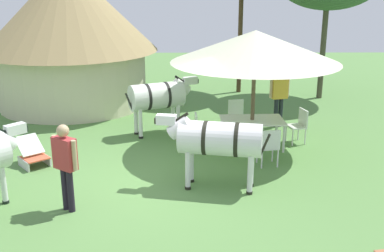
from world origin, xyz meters
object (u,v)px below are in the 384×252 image
object	(u,v)px
zebra_nearest_camera	(218,139)
patio_dining_table	(252,122)
zebra_toward_hut	(158,96)
patio_chair_east_end	(299,124)
guest_beside_umbrella	(279,92)
patio_chair_near_lawn	(269,145)
patio_chair_west_end	(237,114)
standing_watcher	(65,160)
shade_umbrella	(255,46)
patio_chair_near_hut	(200,129)
thatched_hut	(70,30)
striped_lounge_chair	(33,155)

from	to	relation	value
zebra_nearest_camera	patio_dining_table	bearing A→B (deg)	-11.77
zebra_nearest_camera	zebra_toward_hut	bearing A→B (deg)	32.48
patio_chair_east_end	guest_beside_umbrella	xyz separation A→B (m)	(-0.29, 1.41, 0.50)
patio_chair_near_lawn	patio_chair_west_end	xyz separation A→B (m)	(-0.48, 2.60, 0.00)
standing_watcher	zebra_toward_hut	bearing A→B (deg)	107.58
patio_dining_table	standing_watcher	size ratio (longest dim) A/B	0.96
shade_umbrella	standing_watcher	size ratio (longest dim) A/B	2.46
patio_dining_table	zebra_toward_hut	bearing A→B (deg)	155.08
patio_chair_near_lawn	patio_chair_near_hut	bearing A→B (deg)	131.83
patio_chair_near_lawn	zebra_toward_hut	size ratio (longest dim) A/B	0.45
patio_chair_near_lawn	guest_beside_umbrella	xyz separation A→B (m)	(0.77, 3.05, 0.50)
thatched_hut	patio_dining_table	bearing A→B (deg)	-38.25
patio_dining_table	guest_beside_umbrella	size ratio (longest dim) A/B	0.95
guest_beside_umbrella	standing_watcher	size ratio (longest dim) A/B	1.01
thatched_hut	patio_chair_east_end	size ratio (longest dim) A/B	6.38
shade_umbrella	patio_chair_west_end	size ratio (longest dim) A/B	4.60
patio_dining_table	patio_chair_east_end	world-z (taller)	patio_chair_east_end
zebra_nearest_camera	patio_chair_near_lawn	bearing A→B (deg)	-36.61
patio_dining_table	patio_chair_west_end	distance (m)	1.33
shade_umbrella	guest_beside_umbrella	size ratio (longest dim) A/B	2.44
thatched_hut	shade_umbrella	size ratio (longest dim) A/B	1.39
patio_chair_near_hut	zebra_nearest_camera	xyz separation A→B (m)	(0.29, -2.37, 0.53)
shade_umbrella	patio_chair_west_end	distance (m)	2.44
shade_umbrella	patio_dining_table	size ratio (longest dim) A/B	2.57
patio_dining_table	patio_chair_east_end	bearing A→B (deg)	14.72
striped_lounge_chair	patio_chair_west_end	bearing A→B (deg)	166.81
zebra_toward_hut	patio_dining_table	bearing A→B (deg)	40.86
thatched_hut	shade_umbrella	distance (m)	7.02
thatched_hut	striped_lounge_chair	xyz separation A→B (m)	(0.30, -5.53, -2.24)
patio_chair_east_end	standing_watcher	xyz separation A→B (m)	(-5.13, -3.77, 0.49)
shade_umbrella	patio_chair_east_end	xyz separation A→B (m)	(1.28, 0.34, -2.06)
patio_chair_near_lawn	patio_chair_east_end	world-z (taller)	same
striped_lounge_chair	zebra_toward_hut	size ratio (longest dim) A/B	0.48
shade_umbrella	patio_chair_west_end	bearing A→B (deg)	101.27
patio_chair_east_end	patio_chair_west_end	bearing A→B (deg)	43.27
patio_chair_west_end	patio_chair_near_hut	bearing A→B (deg)	41.06
patio_chair_near_hut	zebra_toward_hut	size ratio (longest dim) A/B	0.45
zebra_nearest_camera	standing_watcher	bearing A→B (deg)	120.19
shade_umbrella	zebra_nearest_camera	world-z (taller)	shade_umbrella
patio_chair_west_end	striped_lounge_chair	distance (m)	5.55
thatched_hut	patio_chair_near_hut	xyz separation A→B (m)	(4.19, -4.42, -1.98)
standing_watcher	zebra_toward_hut	world-z (taller)	standing_watcher
patio_chair_east_end	patio_chair_near_lawn	bearing A→B (deg)	132.50
standing_watcher	shade_umbrella	bearing A→B (deg)	76.53
shade_umbrella	striped_lounge_chair	distance (m)	5.83
patio_chair_west_end	striped_lounge_chair	size ratio (longest dim) A/B	0.94
patio_dining_table	striped_lounge_chair	size ratio (longest dim) A/B	1.69
striped_lounge_chair	zebra_nearest_camera	bearing A→B (deg)	123.42
patio_chair_near_hut	standing_watcher	bearing A→B (deg)	-40.45
thatched_hut	zebra_nearest_camera	xyz separation A→B (m)	(4.48, -6.79, -1.44)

